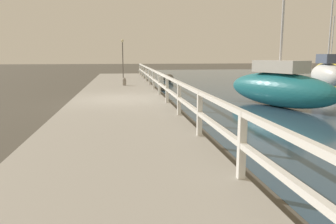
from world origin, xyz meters
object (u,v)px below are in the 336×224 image
Objects in this scene: dock_lamp at (123,52)px; sailboat_yellow at (330,68)px; sailboat_teal at (279,87)px; sailboat_white at (327,73)px; mooring_bollard at (124,82)px.

sailboat_yellow is (18.52, 2.30, -1.40)m from dock_lamp.
sailboat_white is at bearing 26.27° from sailboat_teal.
sailboat_teal is at bearing -126.81° from sailboat_white.
dock_lamp is 0.34× the size of sailboat_white.
sailboat_white reaches higher than dock_lamp.
dock_lamp reaches higher than mooring_bollard.
sailboat_teal reaches higher than dock_lamp.
dock_lamp is 18.72m from sailboat_yellow.
sailboat_yellow reaches higher than dock_lamp.
sailboat_yellow is at bearing 30.84° from sailboat_teal.
sailboat_white reaches higher than sailboat_teal.
sailboat_teal is at bearing -122.90° from sailboat_yellow.
sailboat_white is 9.44m from sailboat_teal.
sailboat_white is 1.56× the size of sailboat_yellow.
mooring_bollard is at bearing -148.87° from sailboat_yellow.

